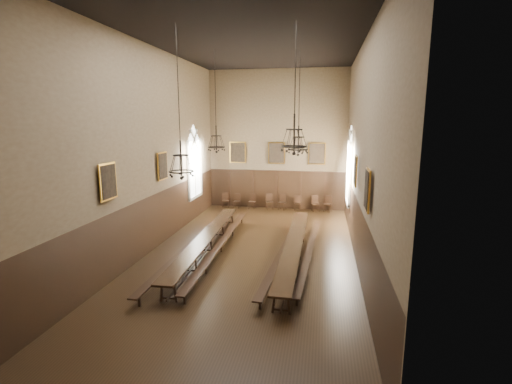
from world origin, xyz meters
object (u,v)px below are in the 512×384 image
(table_right, at_px, (294,250))
(bench_right_outer, at_px, (309,253))
(chair_6, at_px, (315,207))
(chandelier_back_left, at_px, (216,141))
(bench_left_outer, at_px, (192,246))
(chandelier_front_right, at_px, (294,139))
(chair_1, at_px, (237,204))
(table_left, at_px, (206,244))
(chandelier_back_right, at_px, (298,143))
(chair_4, at_px, (282,205))
(chair_2, at_px, (252,204))
(bench_right_inner, at_px, (285,249))
(chair_7, at_px, (327,207))
(chair_5, at_px, (298,206))
(chair_3, at_px, (270,204))
(chandelier_front_left, at_px, (181,162))
(chair_0, at_px, (225,203))
(bench_left_inner, at_px, (221,246))

(table_right, xyz_separation_m, bench_right_outer, (0.65, 0.15, -0.14))
(chair_6, distance_m, chandelier_back_left, 9.17)
(bench_right_outer, bearing_deg, table_right, -166.98)
(bench_left_outer, xyz_separation_m, chandelier_front_right, (4.59, -2.06, 4.88))
(table_right, relative_size, chair_1, 10.81)
(table_left, distance_m, chair_6, 9.76)
(table_right, xyz_separation_m, chandelier_back_right, (-0.11, 2.94, 4.31))
(table_left, relative_size, table_right, 1.00)
(chair_4, height_order, chandelier_back_left, chandelier_back_left)
(chair_2, relative_size, chandelier_back_left, 0.21)
(bench_right_inner, relative_size, chair_7, 10.07)
(chair_1, distance_m, chair_5, 4.06)
(table_left, distance_m, bench_right_outer, 4.54)
(chair_5, bearing_deg, bench_right_outer, -83.53)
(table_right, height_order, bench_right_inner, table_right)
(bench_right_inner, distance_m, chair_3, 8.64)
(table_right, bearing_deg, chandelier_front_right, -87.87)
(bench_left_outer, distance_m, bench_right_inner, 4.13)
(chandelier_back_left, height_order, chandelier_front_left, same)
(chair_6, bearing_deg, chandelier_back_left, -145.23)
(chair_7, bearing_deg, chandelier_back_left, -111.10)
(chandelier_back_left, relative_size, chandelier_front_left, 0.90)
(table_left, distance_m, chair_5, 9.31)
(bench_right_outer, height_order, chair_6, chair_6)
(chair_0, relative_size, chandelier_back_right, 0.21)
(chair_7, bearing_deg, chair_6, -161.46)
(chair_2, height_order, chandelier_front_left, chandelier_front_left)
(chair_0, bearing_deg, chair_2, -15.77)
(bench_right_inner, relative_size, chandelier_back_right, 2.19)
(table_right, height_order, chair_0, chair_0)
(chair_1, bearing_deg, chair_6, 3.05)
(chandelier_front_right, bearing_deg, chair_3, 102.40)
(bench_left_outer, xyz_separation_m, chair_7, (5.98, 8.72, 0.00))
(bench_right_inner, bearing_deg, table_left, -175.92)
(bench_left_inner, bearing_deg, chair_0, 103.66)
(table_left, bearing_deg, chair_7, 58.08)
(chandelier_front_left, bearing_deg, chair_4, 77.83)
(chandelier_front_left, bearing_deg, table_right, 32.77)
(table_left, xyz_separation_m, chandelier_back_right, (3.78, 2.86, 4.31))
(bench_right_inner, relative_size, chair_4, 10.16)
(table_left, bearing_deg, chair_5, 68.31)
(chair_3, height_order, chandelier_back_right, chandelier_back_right)
(chair_2, distance_m, chair_7, 4.95)
(table_left, height_order, chair_2, chair_2)
(bench_left_outer, height_order, chair_2, chair_2)
(bench_left_inner, distance_m, chair_5, 8.91)
(table_left, xyz_separation_m, bench_right_inner, (3.49, 0.25, -0.10))
(chair_0, bearing_deg, chair_5, -16.82)
(chair_3, bearing_deg, table_right, -92.90)
(bench_left_outer, bearing_deg, chair_1, 90.01)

